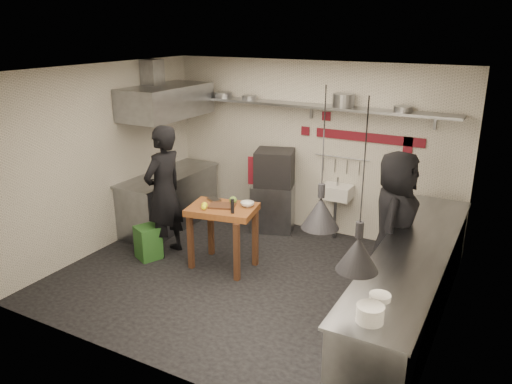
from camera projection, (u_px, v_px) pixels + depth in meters
The scene contains 47 objects.
floor at pixel (249, 279), 6.87m from camera, with size 5.00×5.00×0.00m, color black.
ceiling at pixel (247, 70), 5.98m from camera, with size 5.00×5.00×0.00m, color silver.
wall_back at pixel (311, 148), 8.17m from camera, with size 5.00×0.04×2.80m, color beige.
wall_front at pixel (138, 240), 4.68m from camera, with size 5.00×0.04×2.80m, color beige.
wall_left at pixel (105, 158), 7.56m from camera, with size 0.04×4.20×2.80m, color beige.
wall_right at pixel (453, 215), 5.29m from camera, with size 0.04×4.20×2.80m, color beige.
red_band_horiz at pixel (369, 138), 7.64m from camera, with size 1.70×0.02×0.14m, color maroon.
red_band_vert at pixel (405, 173), 7.52m from camera, with size 0.14×0.02×1.10m, color maroon.
red_tile_a at pixel (326, 116), 7.87m from camera, with size 0.14×0.02×0.14m, color maroon.
red_tile_b at pixel (305, 131), 8.11m from camera, with size 0.14×0.02×0.14m, color maroon.
back_shelf at pixel (308, 106), 7.79m from camera, with size 4.60×0.34×0.04m, color slate.
shelf_bracket_left at pixel (212, 102), 8.81m from camera, with size 0.04×0.06×0.24m, color slate.
shelf_bracket_mid at pixel (312, 111), 7.95m from camera, with size 0.04×0.06×0.24m, color slate.
shelf_bracket_right at pixel (435, 121), 7.09m from camera, with size 0.04×0.06×0.24m, color slate.
pan_far_left at pixel (223, 95), 8.48m from camera, with size 0.30×0.30×0.09m, color slate.
pan_mid_left at pixel (249, 98), 8.26m from camera, with size 0.24×0.24×0.07m, color slate.
stock_pot at pixel (343, 100), 7.50m from camera, with size 0.33×0.33×0.20m, color slate.
pan_right at pixel (403, 109), 7.11m from camera, with size 0.26×0.26×0.08m, color slate.
oven_stand at pixel (273, 206), 8.46m from camera, with size 0.69×0.63×0.80m, color slate.
combi_oven at pixel (275, 168), 8.20m from camera, with size 0.61×0.57×0.58m, color black.
oven_door at pixel (264, 171), 8.00m from camera, with size 0.51×0.03×0.46m, color maroon.
oven_glass at pixel (263, 171), 8.00m from camera, with size 0.38×0.02×0.34m, color black.
hand_sink at pixel (337, 192), 7.97m from camera, with size 0.46×0.34×0.22m, color silver.
sink_tap at pixel (338, 181), 7.91m from camera, with size 0.03×0.03×0.14m, color slate.
sink_drain at pixel (335, 218), 8.08m from camera, with size 0.06×0.06×0.66m, color slate.
utensil_rail at pixel (342, 157), 7.92m from camera, with size 0.02×0.02×0.90m, color slate.
counter_right at pixel (410, 287), 5.75m from camera, with size 0.70×3.80×0.90m, color slate.
counter_right_top at pixel (414, 250), 5.60m from camera, with size 0.76×3.90×0.03m, color slate.
plate_stack at pixel (370, 314), 4.21m from camera, with size 0.24×0.24×0.15m, color silver.
small_bowl_right at pixel (380, 297), 4.57m from camera, with size 0.20×0.20×0.05m, color silver.
counter_left at pixel (170, 200), 8.58m from camera, with size 0.70×1.90×0.90m, color slate.
counter_left_top at pixel (168, 175), 8.43m from camera, with size 0.76×2.00×0.03m, color slate.
extractor_hood at pixel (166, 101), 8.01m from camera, with size 0.78×1.60×0.50m, color slate.
hood_duct at pixel (152, 75), 8.00m from camera, with size 0.28×0.28×0.50m, color slate.
green_bin at pixel (148, 242), 7.41m from camera, with size 0.32×0.32×0.50m, color #295F24.
prep_table at pixel (223, 237), 7.08m from camera, with size 0.92×0.64×0.92m, color brown, non-canonical shape.
cutting_board at pixel (222, 206), 6.93m from camera, with size 0.35×0.25×0.03m, color #502E1C.
pepper_mill at pixel (232, 206), 6.66m from camera, with size 0.05×0.05×0.20m, color black.
lemon_a at pixel (204, 205), 6.87m from camera, with size 0.08×0.08×0.08m, color #FAFF17.
lemon_b at pixel (204, 207), 6.80m from camera, with size 0.07×0.07×0.07m, color #FAFF17.
veg_ball at pixel (233, 200), 7.03m from camera, with size 0.11×0.11×0.11m, color olive.
steel_tray at pixel (214, 200), 7.17m from camera, with size 0.20×0.13×0.03m, color slate.
bowl at pixel (247, 204), 6.94m from camera, with size 0.20×0.20×0.06m, color silver.
heat_lamp_near at pixel (323, 159), 4.80m from camera, with size 0.39×0.39×1.42m, color black, non-canonical shape.
heat_lamp_far at pixel (363, 188), 4.11m from camera, with size 0.37×0.37×1.51m, color black, non-canonical shape.
chef_left at pixel (164, 192), 7.32m from camera, with size 0.72×0.47×1.98m, color black.
chef_right at pixel (395, 222), 6.35m from camera, with size 0.91×0.59×1.87m, color black.
Camera 1 is at (3.03, -5.33, 3.32)m, focal length 35.00 mm.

